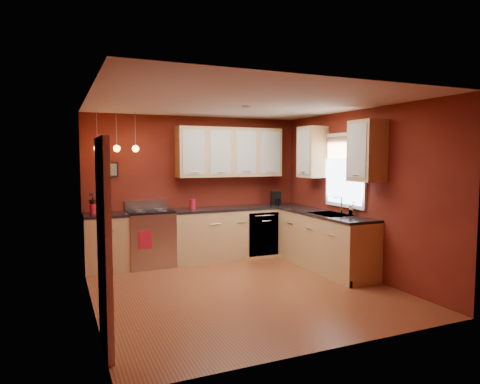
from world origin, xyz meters
name	(u,v)px	position (x,y,z in m)	size (l,w,h in m)	color
floor	(242,289)	(0.00, 0.00, 0.00)	(4.20, 4.20, 0.00)	brown
ceiling	(242,103)	(0.00, 0.00, 2.60)	(4.00, 4.20, 0.02)	beige
wall_back	(196,188)	(0.00, 2.10, 1.30)	(4.00, 0.02, 2.60)	maroon
wall_front	(331,217)	(0.00, -2.10, 1.30)	(4.00, 0.02, 2.60)	maroon
wall_left	(90,204)	(-2.00, 0.00, 1.30)	(0.02, 4.20, 2.60)	maroon
wall_right	(358,193)	(2.00, 0.00, 1.30)	(0.02, 4.20, 2.60)	maroon
base_cabinets_back_left	(106,243)	(-1.65, 1.80, 0.45)	(0.70, 0.60, 0.90)	tan
base_cabinets_back_right	(239,233)	(0.73, 1.80, 0.45)	(2.54, 0.60, 0.90)	tan
base_cabinets_right	(325,242)	(1.70, 0.45, 0.45)	(0.60, 2.10, 0.90)	tan
counter_back_left	(105,215)	(-1.65, 1.80, 0.92)	(0.70, 0.62, 0.04)	black
counter_back_right	(239,208)	(0.73, 1.80, 0.92)	(2.54, 0.62, 0.04)	black
counter_right	(325,214)	(1.70, 0.45, 0.92)	(0.62, 2.10, 0.04)	black
gas_range	(150,238)	(-0.92, 1.80, 0.48)	(0.76, 0.64, 1.11)	#AEAEB2
dishwasher_front	(264,234)	(1.10, 1.51, 0.45)	(0.60, 0.02, 0.80)	#AEAEB2
sink	(330,216)	(1.70, 0.30, 0.92)	(0.50, 0.70, 0.33)	gray
window	(345,168)	(1.97, 0.30, 1.69)	(0.06, 1.02, 1.22)	white
door_left_wall	(104,244)	(-1.97, -1.20, 1.03)	(0.12, 0.82, 2.05)	white
upper_cabinets_back	(230,152)	(0.60, 1.93, 1.95)	(2.00, 0.35, 0.90)	tan
upper_cabinets_right	(337,152)	(1.82, 0.32, 1.95)	(0.35, 1.95, 0.90)	tan
wall_picture	(109,170)	(-1.55, 2.08, 1.65)	(0.32, 0.03, 0.26)	black
pendant_lights	(117,148)	(-1.45, 1.75, 2.01)	(0.71, 0.11, 0.66)	gray
red_canister	(192,204)	(-0.16, 1.84, 1.03)	(0.11, 0.11, 0.17)	#B21328
red_vase	(93,209)	(-1.83, 1.89, 1.02)	(0.10, 0.10, 0.16)	#B21328
flowers	(92,199)	(-1.83, 1.89, 1.18)	(0.11, 0.11, 0.20)	#B21328
coffee_maker	(276,199)	(1.52, 1.82, 1.06)	(0.23, 0.22, 0.27)	black
soap_pump	(353,208)	(1.95, 0.04, 1.05)	(0.10, 0.10, 0.22)	silver
dish_towel	(145,240)	(-1.07, 1.47, 0.52)	(0.21, 0.01, 0.29)	#B21328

